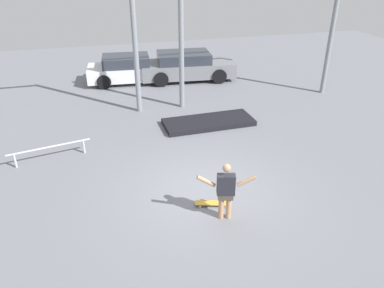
{
  "coord_description": "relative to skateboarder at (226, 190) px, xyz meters",
  "views": [
    {
      "loc": [
        -2.5,
        -7.9,
        5.79
      ],
      "look_at": [
        0.06,
        1.49,
        0.67
      ],
      "focal_mm": 35.0,
      "sensor_mm": 36.0,
      "label": 1
    }
  ],
  "objects": [
    {
      "name": "ground_plane",
      "position": [
        -0.15,
        1.17,
        -0.82
      ],
      "size": [
        36.0,
        36.0,
        0.0
      ],
      "primitive_type": "plane",
      "color": "slate"
    },
    {
      "name": "skateboarder",
      "position": [
        0.0,
        0.0,
        0.0
      ],
      "size": [
        1.35,
        0.45,
        1.5
      ],
      "rotation": [
        0.0,
        0.0,
        -0.26
      ],
      "color": "tan",
      "rests_on": "ground_plane"
    },
    {
      "name": "skateboard",
      "position": [
        -0.16,
        0.55,
        -0.75
      ],
      "size": [
        0.82,
        0.43,
        0.08
      ],
      "rotation": [
        0.0,
        0.0,
        -0.29
      ],
      "color": "gold",
      "rests_on": "ground_plane"
    },
    {
      "name": "manual_pad",
      "position": [
        1.25,
        5.24,
        -0.72
      ],
      "size": [
        3.33,
        1.38,
        0.19
      ],
      "primitive_type": "cube",
      "rotation": [
        0.0,
        0.0,
        0.03
      ],
      "color": "black",
      "rests_on": "ground_plane"
    },
    {
      "name": "grind_rail",
      "position": [
        -4.19,
        4.02,
        -0.44
      ],
      "size": [
        2.41,
        0.53,
        0.48
      ],
      "rotation": [
        0.0,
        0.0,
        0.2
      ],
      "color": "#B7BABF",
      "rests_on": "ground_plane"
    },
    {
      "name": "canopy_support_left",
      "position": [
        -4.27,
        7.21,
        2.59
      ],
      "size": [
        6.69,
        0.2,
        5.36
      ],
      "color": "gray",
      "rests_on": "ground_plane"
    },
    {
      "name": "canopy_support_right",
      "position": [
        3.98,
        7.21,
        2.59
      ],
      "size": [
        6.69,
        0.2,
        5.36
      ],
      "color": "gray",
      "rests_on": "ground_plane"
    },
    {
      "name": "parked_car_white",
      "position": [
        -0.96,
        10.97,
        -0.19
      ],
      "size": [
        4.06,
        2.11,
        1.28
      ],
      "rotation": [
        0.0,
        0.0,
        -0.09
      ],
      "color": "white",
      "rests_on": "ground_plane"
    },
    {
      "name": "parked_car_grey",
      "position": [
        1.81,
        10.66,
        -0.16
      ],
      "size": [
        4.66,
        2.33,
        1.33
      ],
      "rotation": [
        0.0,
        0.0,
        -0.1
      ],
      "color": "slate",
      "rests_on": "ground_plane"
    }
  ]
}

